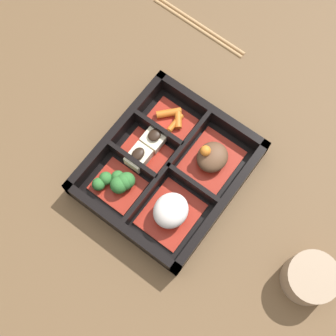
% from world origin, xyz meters
% --- Properties ---
extents(ground_plane, '(3.00, 3.00, 0.00)m').
position_xyz_m(ground_plane, '(0.00, 0.00, 0.00)').
color(ground_plane, brown).
extents(bento_base, '(0.27, 0.24, 0.01)m').
position_xyz_m(bento_base, '(0.00, 0.00, 0.01)').
color(bento_base, black).
rests_on(bento_base, ground_plane).
extents(bento_rim, '(0.27, 0.24, 0.05)m').
position_xyz_m(bento_rim, '(-0.00, -0.00, 0.02)').
color(bento_rim, black).
rests_on(bento_rim, ground_plane).
extents(bowl_stew, '(0.10, 0.08, 0.05)m').
position_xyz_m(bowl_stew, '(-0.06, 0.05, 0.03)').
color(bowl_stew, maroon).
rests_on(bowl_stew, bento_base).
extents(bowl_rice, '(0.10, 0.08, 0.05)m').
position_xyz_m(bowl_rice, '(0.06, 0.05, 0.03)').
color(bowl_rice, maroon).
rests_on(bowl_rice, bento_base).
extents(bowl_carrots, '(0.05, 0.08, 0.02)m').
position_xyz_m(bowl_carrots, '(-0.08, -0.05, 0.02)').
color(bowl_carrots, maroon).
rests_on(bowl_carrots, bento_base).
extents(bowl_tofu, '(0.09, 0.08, 0.04)m').
position_xyz_m(bowl_tofu, '(-0.01, -0.05, 0.02)').
color(bowl_tofu, maroon).
rests_on(bowl_tofu, bento_base).
extents(bowl_greens, '(0.07, 0.08, 0.04)m').
position_xyz_m(bowl_greens, '(0.07, -0.05, 0.03)').
color(bowl_greens, maroon).
rests_on(bowl_greens, bento_base).
extents(tea_cup, '(0.08, 0.08, 0.06)m').
position_xyz_m(tea_cup, '(0.01, 0.29, 0.03)').
color(tea_cup, gray).
rests_on(tea_cup, ground_plane).
extents(chopsticks, '(0.02, 0.22, 0.01)m').
position_xyz_m(chopsticks, '(-0.28, -0.13, 0.00)').
color(chopsticks, '#A87F51').
rests_on(chopsticks, ground_plane).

